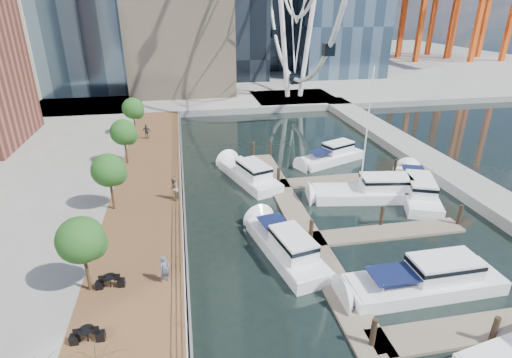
{
  "coord_description": "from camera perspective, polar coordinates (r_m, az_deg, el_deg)",
  "views": [
    {
      "loc": [
        -5.52,
        -15.72,
        15.92
      ],
      "look_at": [
        -0.08,
        13.17,
        3.0
      ],
      "focal_mm": 28.0,
      "sensor_mm": 36.0,
      "label": 1
    }
  ],
  "objects": [
    {
      "name": "breakwater",
      "position": [
        46.52,
        23.42,
        2.35
      ],
      "size": [
        4.0,
        60.0,
        1.0
      ],
      "primitive_type": "cube",
      "color": "gray",
      "rests_on": "ground"
    },
    {
      "name": "railing",
      "position": [
        33.93,
        -10.62,
        -1.82
      ],
      "size": [
        0.1,
        60.0,
        1.05
      ],
      "primitive_type": null,
      "color": "white",
      "rests_on": "boardwalk"
    },
    {
      "name": "yacht_foreground",
      "position": [
        27.06,
        22.68,
        -14.47
      ],
      "size": [
        10.53,
        2.95,
        2.15
      ],
      "primitive_type": null,
      "rotation": [
        0.0,
        0.0,
        1.58
      ],
      "color": "white",
      "rests_on": "ground"
    },
    {
      "name": "seawall",
      "position": [
        34.37,
        -10.33,
        -3.35
      ],
      "size": [
        0.25,
        60.0,
        1.0
      ],
      "primitive_type": "cube",
      "color": "#595954",
      "rests_on": "ground"
    },
    {
      "name": "pedestrian_far",
      "position": [
        49.94,
        -15.34,
        6.56
      ],
      "size": [
        1.1,
        0.58,
        1.79
      ],
      "primitive_type": "imported",
      "rotation": [
        0.0,
        0.0,
        3.0
      ],
      "color": "#30323C",
      "rests_on": "boardwalk"
    },
    {
      "name": "pier",
      "position": [
        72.14,
        5.41,
        11.28
      ],
      "size": [
        14.0,
        12.0,
        1.0
      ],
      "primitive_type": "cube",
      "color": "gray",
      "rests_on": "ground"
    },
    {
      "name": "pedestrian_mid",
      "position": [
        33.47,
        -11.64,
        -1.39
      ],
      "size": [
        0.97,
        1.12,
        1.98
      ],
      "primitive_type": "imported",
      "rotation": [
        0.0,
        0.0,
        -1.83
      ],
      "color": "gray",
      "rests_on": "boardwalk"
    },
    {
      "name": "land_far",
      "position": [
        118.85,
        -8.22,
        16.04
      ],
      "size": [
        200.0,
        114.0,
        1.0
      ],
      "primitive_type": "cube",
      "color": "gray",
      "rests_on": "ground"
    },
    {
      "name": "ground",
      "position": [
        23.04,
        6.68,
        -20.18
      ],
      "size": [
        520.0,
        520.0,
        0.0
      ],
      "primitive_type": "plane",
      "color": "black",
      "rests_on": "ground"
    },
    {
      "name": "boardwalk",
      "position": [
        34.54,
        -15.31,
        -3.7
      ],
      "size": [
        6.0,
        60.0,
        1.0
      ],
      "primitive_type": "cube",
      "color": "brown",
      "rests_on": "ground"
    },
    {
      "name": "street_trees",
      "position": [
        32.45,
        -20.34,
        1.17
      ],
      "size": [
        2.6,
        42.6,
        4.6
      ],
      "color": "#3F2B1C",
      "rests_on": "ground"
    },
    {
      "name": "pedestrian_near",
      "position": [
        24.2,
        -12.9,
        -12.45
      ],
      "size": [
        0.76,
        0.7,
        1.74
      ],
      "primitive_type": "imported",
      "rotation": [
        0.0,
        0.0,
        0.59
      ],
      "color": "slate",
      "rests_on": "boardwalk"
    },
    {
      "name": "moored_yachts",
      "position": [
        35.68,
        15.02,
        -3.65
      ],
      "size": [
        20.34,
        32.39,
        11.5
      ],
      "color": "white",
      "rests_on": "ground"
    },
    {
      "name": "floating_docks",
      "position": [
        32.86,
        15.05,
        -5.17
      ],
      "size": [
        16.0,
        34.0,
        2.6
      ],
      "color": "#6D6051",
      "rests_on": "ground"
    }
  ]
}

